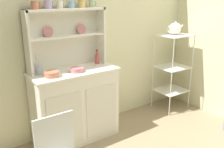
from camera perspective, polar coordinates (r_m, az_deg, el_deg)
wall_back at (r=3.16m, az=-5.72°, el=9.76°), size 3.84×0.05×2.50m
hutch_cabinet at (r=3.02m, az=-8.23°, el=-6.79°), size 0.99×0.45×0.86m
hutch_shelf_unit at (r=2.93m, az=-10.41°, el=8.89°), size 0.92×0.18×0.67m
bakers_rack at (r=3.82m, az=13.43°, el=2.22°), size 0.44×0.39×1.12m
cup_terracotta_0 at (r=2.74m, az=-16.87°, el=14.53°), size 0.09×0.08×0.08m
cup_lilac_1 at (r=2.78m, az=-14.13°, el=14.86°), size 0.09×0.08×0.09m
cup_cream_2 at (r=2.83m, az=-11.60°, el=15.03°), size 0.08×0.07×0.08m
cup_sky_3 at (r=2.89m, az=-9.02°, el=15.15°), size 0.08×0.07×0.08m
cup_gold_4 at (r=2.95m, az=-6.73°, el=15.45°), size 0.09×0.08×0.09m
cup_sage_5 at (r=3.01m, az=-4.53°, el=15.48°), size 0.08×0.07×0.08m
bowl_mixing_large at (r=2.69m, az=-13.36°, el=-0.03°), size 0.15×0.15×0.06m
bowl_floral_medium at (r=2.80m, az=-7.94°, el=0.95°), size 0.15×0.15×0.05m
jam_bottle at (r=3.09m, az=-3.37°, el=3.57°), size 0.05×0.05×0.18m
utensil_jar at (r=2.79m, az=-16.04°, el=1.07°), size 0.08×0.08×0.25m
porcelain_teapot at (r=3.71m, az=13.98°, el=9.85°), size 0.26×0.17×0.19m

